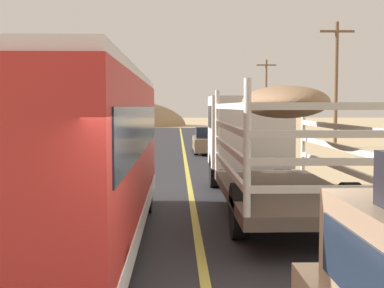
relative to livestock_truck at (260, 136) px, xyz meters
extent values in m
cube|color=silver|center=(0.00, 2.16, 0.03)|extent=(2.50, 2.20, 2.20)
cube|color=#192333|center=(0.00, 2.16, 0.48)|extent=(2.53, 1.54, 0.70)
cube|color=brown|center=(0.00, -3.24, -1.07)|extent=(2.50, 6.40, 0.24)
cylinder|color=silver|center=(-1.19, -0.10, 0.15)|extent=(0.12, 0.12, 2.20)
cylinder|color=silver|center=(1.19, -0.10, 0.15)|extent=(0.12, 0.12, 2.20)
cylinder|color=silver|center=(-1.19, -6.38, 0.15)|extent=(0.12, 0.12, 2.20)
cube|color=silver|center=(-1.21, -3.24, -0.51)|extent=(0.08, 6.30, 0.12)
cube|color=silver|center=(1.21, -3.24, -0.51)|extent=(0.08, 6.30, 0.12)
cube|color=silver|center=(0.00, -6.40, -0.51)|extent=(2.40, 0.08, 0.12)
cube|color=silver|center=(-1.21, -3.24, -0.07)|extent=(0.08, 6.30, 0.12)
cube|color=silver|center=(1.21, -3.24, -0.07)|extent=(0.08, 6.30, 0.12)
cube|color=silver|center=(0.00, -6.40, -0.07)|extent=(2.40, 0.08, 0.12)
cube|color=silver|center=(-1.21, -3.24, 0.37)|extent=(0.08, 6.30, 0.12)
cube|color=silver|center=(1.21, -3.24, 0.37)|extent=(0.08, 6.30, 0.12)
cube|color=silver|center=(0.00, -6.40, 0.37)|extent=(2.40, 0.08, 0.12)
cube|color=silver|center=(-1.21, -3.24, 0.81)|extent=(0.08, 6.30, 0.12)
cube|color=silver|center=(1.21, -3.24, 0.81)|extent=(0.08, 6.30, 0.12)
cube|color=silver|center=(0.00, -6.40, 0.81)|extent=(2.40, 0.08, 0.12)
ellipsoid|color=#8C6B4C|center=(0.00, -3.24, 0.90)|extent=(1.75, 3.84, 0.70)
cylinder|color=black|center=(-1.09, 2.16, -1.22)|extent=(0.32, 1.10, 1.10)
cylinder|color=black|center=(1.09, 2.16, -1.22)|extent=(0.32, 1.10, 1.10)
cylinder|color=black|center=(-1.09, -4.52, -1.22)|extent=(0.32, 1.10, 1.10)
cylinder|color=black|center=(1.09, -4.52, -1.22)|extent=(0.32, 1.10, 1.10)
cube|color=red|center=(-4.17, -5.10, -0.07)|extent=(2.50, 10.00, 2.70)
cube|color=white|center=(-4.17, -5.10, 1.36)|extent=(2.45, 9.80, 0.16)
cube|color=#192333|center=(-4.17, -5.10, 0.40)|extent=(2.54, 9.20, 0.80)
cube|color=silver|center=(-4.17, -5.10, -1.22)|extent=(2.53, 9.80, 0.36)
cylinder|color=black|center=(-5.27, -1.85, -1.27)|extent=(0.30, 1.00, 1.00)
cylinder|color=black|center=(-3.07, -1.85, -1.27)|extent=(0.30, 1.00, 1.00)
cylinder|color=black|center=(-3.07, -8.35, -1.27)|extent=(0.30, 1.00, 1.00)
cube|color=#8C7259|center=(-0.48, 14.85, -1.26)|extent=(1.80, 4.40, 0.70)
cube|color=#192333|center=(-0.48, 14.95, -0.61)|extent=(1.53, 2.20, 0.60)
cylinder|color=black|center=(-1.27, 16.17, -1.44)|extent=(0.22, 0.66, 0.66)
cylinder|color=black|center=(0.31, 16.17, -1.44)|extent=(0.22, 0.66, 0.66)
cylinder|color=black|center=(-1.27, 13.53, -1.44)|extent=(0.22, 0.66, 0.66)
cylinder|color=black|center=(0.31, 13.53, -1.44)|extent=(0.22, 0.66, 0.66)
cylinder|color=brown|center=(7.81, 19.10, 2.17)|extent=(0.24, 0.24, 7.93)
cube|color=brown|center=(7.81, 19.10, 5.54)|extent=(2.20, 0.14, 0.14)
cylinder|color=brown|center=(7.81, 45.74, 2.14)|extent=(0.24, 0.24, 7.86)
cube|color=brown|center=(7.81, 45.74, 5.47)|extent=(2.20, 0.14, 0.14)
ellipsoid|color=#997C5A|center=(-19.62, 58.75, -1.79)|extent=(37.17, 20.42, 9.37)
camera|label=1|loc=(-2.30, -14.77, 0.80)|focal=50.13mm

